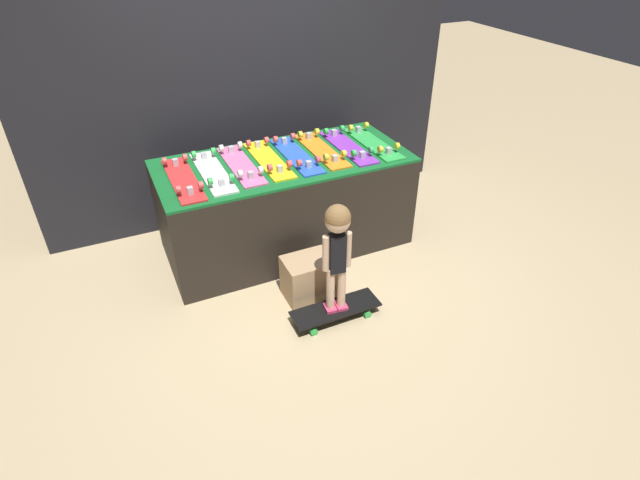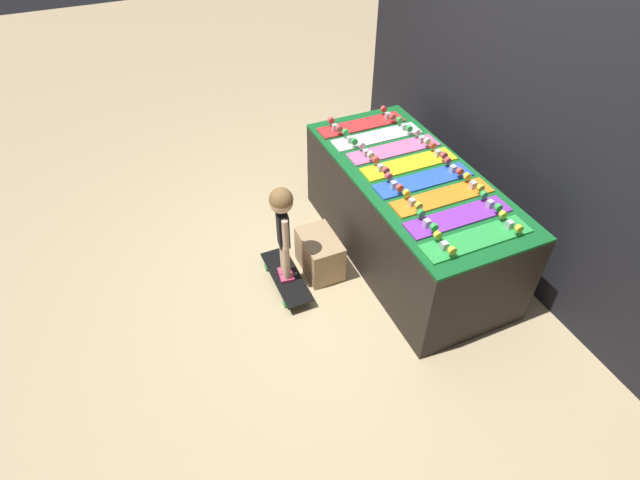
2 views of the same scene
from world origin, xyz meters
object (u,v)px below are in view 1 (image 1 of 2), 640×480
(child, at_px, (337,239))
(skateboard_yellow_on_rack, at_px, (268,159))
(skateboard_red_on_rack, at_px, (183,178))
(skateboard_on_floor, at_px, (336,310))
(skateboard_blue_on_rack, at_px, (296,155))
(skateboard_purple_on_rack, at_px, (347,146))
(skateboard_green_on_rack, at_px, (373,142))
(storage_box, at_px, (312,277))
(skateboard_pink_on_rack, at_px, (241,164))
(skateboard_white_on_rack, at_px, (213,171))
(skateboard_orange_on_rack, at_px, (321,149))

(child, bearing_deg, skateboard_yellow_on_rack, 100.96)
(skateboard_red_on_rack, height_order, skateboard_on_floor, skateboard_red_on_rack)
(skateboard_blue_on_rack, bearing_deg, child, -98.27)
(skateboard_purple_on_rack, height_order, skateboard_green_on_rack, same)
(child, bearing_deg, storage_box, 105.75)
(skateboard_pink_on_rack, relative_size, skateboard_yellow_on_rack, 1.00)
(skateboard_white_on_rack, xyz_separation_m, storage_box, (0.48, -0.72, -0.64))
(skateboard_pink_on_rack, distance_m, skateboard_yellow_on_rack, 0.23)
(skateboard_yellow_on_rack, bearing_deg, child, -85.99)
(child, bearing_deg, skateboard_red_on_rack, 133.82)
(storage_box, bearing_deg, skateboard_blue_on_rack, 74.86)
(skateboard_pink_on_rack, bearing_deg, skateboard_orange_on_rack, -0.18)
(skateboard_yellow_on_rack, distance_m, skateboard_purple_on_rack, 0.68)
(skateboard_blue_on_rack, relative_size, skateboard_purple_on_rack, 1.00)
(skateboard_white_on_rack, relative_size, skateboard_yellow_on_rack, 1.00)
(skateboard_white_on_rack, distance_m, skateboard_orange_on_rack, 0.90)
(skateboard_blue_on_rack, distance_m, skateboard_purple_on_rack, 0.45)
(skateboard_blue_on_rack, bearing_deg, skateboard_pink_on_rack, 178.23)
(skateboard_red_on_rack, relative_size, skateboard_yellow_on_rack, 1.00)
(skateboard_purple_on_rack, relative_size, skateboard_green_on_rack, 1.00)
(skateboard_white_on_rack, distance_m, child, 1.16)
(skateboard_on_floor, xyz_separation_m, storage_box, (-0.05, 0.31, 0.09))
(skateboard_white_on_rack, relative_size, storage_box, 1.85)
(skateboard_red_on_rack, xyz_separation_m, skateboard_on_floor, (0.75, -1.00, -0.73))
(skateboard_blue_on_rack, xyz_separation_m, skateboard_green_on_rack, (0.68, -0.04, 0.00))
(skateboard_blue_on_rack, bearing_deg, skateboard_green_on_rack, -3.08)
(skateboard_yellow_on_rack, bearing_deg, skateboard_blue_on_rack, -4.36)
(skateboard_white_on_rack, bearing_deg, skateboard_blue_on_rack, 1.17)
(storage_box, bearing_deg, skateboard_red_on_rack, 135.36)
(skateboard_yellow_on_rack, relative_size, skateboard_orange_on_rack, 1.00)
(skateboard_orange_on_rack, relative_size, skateboard_green_on_rack, 1.00)
(skateboard_purple_on_rack, relative_size, skateboard_on_floor, 1.19)
(skateboard_red_on_rack, xyz_separation_m, skateboard_purple_on_rack, (1.36, 0.02, 0.00))
(skateboard_orange_on_rack, height_order, storage_box, skateboard_orange_on_rack)
(skateboard_pink_on_rack, distance_m, skateboard_orange_on_rack, 0.68)
(skateboard_pink_on_rack, xyz_separation_m, skateboard_purple_on_rack, (0.90, -0.03, 0.00))
(skateboard_blue_on_rack, bearing_deg, skateboard_red_on_rack, -177.45)
(skateboard_red_on_rack, distance_m, skateboard_pink_on_rack, 0.45)
(storage_box, bearing_deg, skateboard_pink_on_rack, 108.62)
(skateboard_red_on_rack, xyz_separation_m, skateboard_pink_on_rack, (0.45, 0.05, 0.00))
(skateboard_yellow_on_rack, distance_m, skateboard_orange_on_rack, 0.45)
(skateboard_white_on_rack, relative_size, skateboard_pink_on_rack, 1.00)
(skateboard_blue_on_rack, height_order, skateboard_orange_on_rack, same)
(skateboard_white_on_rack, bearing_deg, skateboard_purple_on_rack, -0.10)
(skateboard_on_floor, distance_m, child, 0.60)
(skateboard_red_on_rack, height_order, skateboard_blue_on_rack, same)
(storage_box, bearing_deg, skateboard_green_on_rack, 38.58)
(skateboard_pink_on_rack, distance_m, skateboard_green_on_rack, 1.13)
(skateboard_blue_on_rack, height_order, skateboard_purple_on_rack, same)
(child, bearing_deg, skateboard_orange_on_rack, 77.26)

